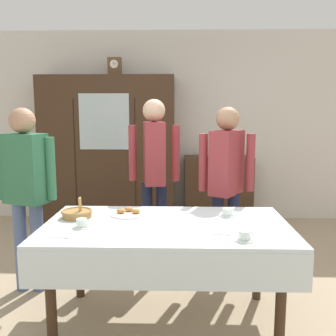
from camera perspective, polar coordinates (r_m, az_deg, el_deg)
ground_plane at (r=3.23m, az=-0.10°, el=-20.40°), size 12.00×12.00×0.00m
back_wall at (r=5.48m, az=0.70°, el=6.32°), size 6.40×0.10×2.70m
dining_table at (r=2.75m, az=-0.25°, el=-10.69°), size 1.78×1.00×0.76m
wall_cabinet at (r=5.30m, az=-9.14°, el=2.64°), size 1.85×0.46×2.05m
mantel_clock at (r=5.29m, az=-8.16°, el=15.09°), size 0.18×0.11×0.24m
bookshelf_low at (r=5.38m, az=7.66°, el=-3.24°), size 0.96×0.35×0.94m
book_stack at (r=5.30m, az=7.77°, el=2.17°), size 0.15×0.22×0.07m
tea_cup_near_right at (r=2.72m, az=-13.03°, el=-8.27°), size 0.13×0.13×0.06m
tea_cup_center at (r=2.45m, az=11.60°, el=-10.17°), size 0.13×0.13×0.06m
tea_cup_mid_left at (r=2.97m, az=9.05°, el=-6.74°), size 0.13×0.13×0.06m
bread_basket at (r=2.97m, az=-13.73°, el=-6.72°), size 0.24×0.24×0.16m
pastry_plate at (r=2.99m, az=-6.07°, el=-6.86°), size 0.28×0.28×0.05m
spoon_back_edge at (r=2.53m, az=8.69°, el=-10.02°), size 0.12×0.02×0.01m
spoon_near_right at (r=2.54m, az=-15.78°, el=-10.21°), size 0.12×0.02×0.01m
spoon_center at (r=2.71m, az=-1.06°, el=-8.65°), size 0.12×0.02×0.01m
person_behind_table_left at (r=3.41m, az=-20.90°, el=-2.05°), size 0.52×0.32×1.60m
person_by_cabinet at (r=3.54m, az=8.91°, el=-1.06°), size 0.52×0.41×1.61m
person_near_right_end at (r=3.81m, az=-2.12°, el=0.55°), size 0.52×0.38×1.69m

